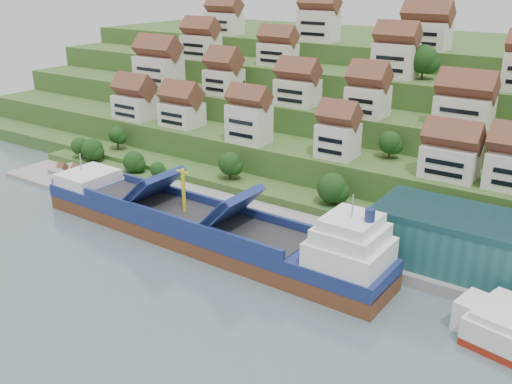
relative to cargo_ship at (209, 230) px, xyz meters
The scene contains 9 objects.
ground 8.62m from the cargo_ship, ahead, with size 300.00×300.00×0.00m, color slate.
quay 31.37m from the cargo_ship, 27.02° to the left, with size 180.00×14.00×2.20m, color gray.
pebble_beach 51.45m from the cargo_ship, 167.39° to the left, with size 45.00×20.00×1.00m, color gray.
hillside 103.33m from the cargo_ship, 85.62° to the left, with size 260.00×128.00×31.00m.
hillside_village 63.87m from the cargo_ship, 82.36° to the left, with size 156.38×64.11×29.75m.
hillside_trees 45.85m from the cargo_ship, 86.14° to the left, with size 139.20×62.35×31.37m.
flagpole 27.79m from the cargo_ship, 19.53° to the left, with size 1.28×0.16×8.00m.
beach_huts 53.09m from the cargo_ship, 169.18° to the left, with size 14.40×3.70×2.20m.
cargo_ship is the anchor object (origin of this frame).
Camera 1 is at (59.34, -79.61, 52.04)m, focal length 40.00 mm.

